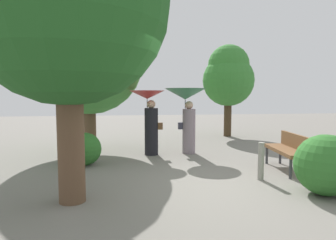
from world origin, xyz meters
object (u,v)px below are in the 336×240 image
(tree_mid_left, at_px, (88,52))
(person_right, at_px, (186,105))
(path_marker_post, at_px, (261,161))
(park_bench, at_px, (289,148))
(person_left, at_px, (149,111))
(tree_near_right, at_px, (228,76))

(tree_mid_left, bearing_deg, person_right, -14.19)
(path_marker_post, bearing_deg, park_bench, 31.81)
(person_left, height_order, tree_mid_left, tree_mid_left)
(park_bench, relative_size, tree_mid_left, 0.32)
(person_left, height_order, tree_near_right, tree_near_right)
(person_right, bearing_deg, park_bench, -132.22)
(person_right, distance_m, tree_mid_left, 3.32)
(tree_mid_left, height_order, path_marker_post, tree_mid_left)
(person_left, bearing_deg, person_right, -78.74)
(person_left, distance_m, tree_mid_left, 2.60)
(park_bench, bearing_deg, tree_near_right, -178.72)
(person_left, bearing_deg, tree_mid_left, 73.94)
(person_right, distance_m, park_bench, 3.11)
(park_bench, bearing_deg, person_left, -119.48)
(path_marker_post, bearing_deg, person_left, 125.70)
(person_right, height_order, path_marker_post, person_right)
(park_bench, bearing_deg, path_marker_post, -51.11)
(person_right, relative_size, park_bench, 1.23)
(tree_mid_left, bearing_deg, path_marker_post, -43.65)
(person_left, relative_size, path_marker_post, 2.41)
(tree_near_right, bearing_deg, tree_mid_left, -154.33)
(tree_near_right, bearing_deg, park_bench, -95.79)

